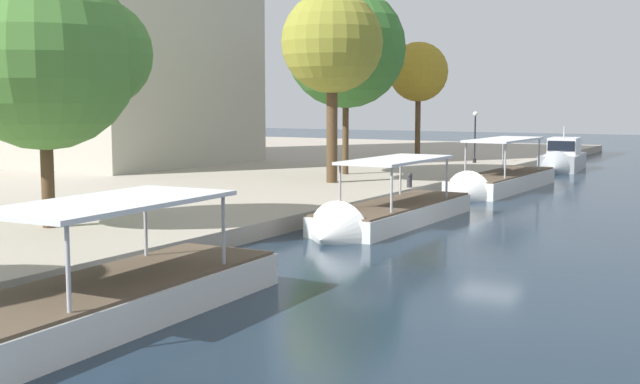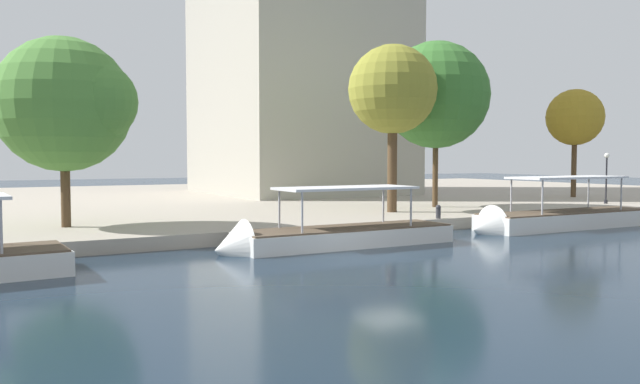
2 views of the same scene
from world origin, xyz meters
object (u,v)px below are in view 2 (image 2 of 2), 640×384
Objects in this scene: tree_1 at (435,93)px; mooring_bollard_0 at (438,211)px; tree_5 at (70,102)px; office_tower at (298,7)px; lamp_post at (606,173)px; tree_0 at (576,117)px; tour_boat_2 at (326,240)px; tour_boat_3 at (555,222)px; tree_2 at (395,92)px.

mooring_bollard_0 is at bearing -128.05° from tree_1.
tree_5 is at bearing -176.65° from tree_1.
office_tower is at bearing 43.07° from tree_5.
office_tower reaches higher than tree_5.
mooring_bollard_0 is at bearing -171.00° from lamp_post.
tree_0 is at bearing -46.09° from office_tower.
lamp_post is at bearing -168.03° from tour_boat_2.
tree_5 is (-43.35, -4.18, -0.86)m from tree_0.
tree_1 is at bearing -83.39° from tour_boat_3.
tree_1 reaches higher than tree_5.
tree_1 reaches higher than lamp_post.
tour_boat_2 is 1.24× the size of tree_0.
tour_boat_3 reaches higher than mooring_bollard_0.
mooring_bollard_0 is 0.02× the size of office_tower.
tree_2 is at bearing 173.61° from lamp_post.
office_tower is (14.83, 31.83, 19.22)m from tour_boat_2.
tree_1 reaches higher than tour_boat_3.
tour_boat_2 is at bearing 1.14° from tour_boat_3.
tree_1 reaches higher than tour_boat_2.
office_tower is (0.07, 21.85, 10.69)m from tree_1.
tree_0 is 18.71m from tree_1.
office_tower is at bearing -114.92° from tour_boat_2.
tree_1 reaches higher than tree_0.
tree_0 is (17.48, 12.62, 7.49)m from tour_boat_3.
tree_2 reaches higher than mooring_bollard_0.
mooring_bollard_0 is 9.07m from tree_2.
lamp_post is 0.40× the size of tree_0.
mooring_bollard_0 is 26.75m from tree_0.
tree_5 is (-19.37, 5.56, 5.93)m from mooring_bollard_0.
tour_boat_3 is 7.14m from mooring_bollard_0.
tree_1 is at bearing 3.35° from tree_5.
tree_2 is (-4.94, -1.87, -0.35)m from tree_1.
tree_2 is (9.82, 8.11, 8.19)m from tour_boat_2.
tour_boat_2 is at bearing -168.09° from lamp_post.
tree_0 is 0.24× the size of office_tower.
tree_5 reaches higher than tour_boat_3.
tree_1 is (14.76, 9.98, 8.54)m from tour_boat_2.
tour_boat_3 is 0.34× the size of office_tower.
office_tower reaches higher than tour_boat_3.
tree_5 is 36.36m from office_tower.
lamp_post is 0.36× the size of tree_2.
mooring_bollard_0 is at bearing -157.89° from tree_0.
tour_boat_2 is at bearing -159.08° from tree_0.
tree_2 is at bearing -140.38° from tour_boat_2.
mooring_bollard_0 is 0.07× the size of tree_1.
tree_1 is (-1.00, 9.90, 8.49)m from tour_boat_3.
lamp_post is (28.53, 6.02, 2.67)m from tour_boat_2.
tree_2 is at bearing -1.20° from tree_5.
tree_0 is at bearing 22.11° from mooring_bollard_0.
tree_1 is 1.09× the size of tree_2.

